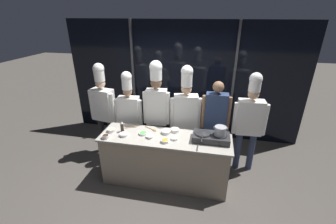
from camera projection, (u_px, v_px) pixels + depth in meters
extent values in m
plane|color=#47423D|center=(165.00, 180.00, 4.14)|extent=(24.00, 24.00, 0.00)
cube|color=black|center=(182.00, 82.00, 5.21)|extent=(5.44, 0.04, 2.70)
cube|color=#47474C|center=(134.00, 79.00, 5.39)|extent=(0.05, 0.05, 2.70)
cube|color=#47474C|center=(233.00, 85.00, 4.96)|extent=(0.05, 0.05, 2.70)
cube|color=gray|center=(165.00, 160.00, 3.96)|extent=(2.15, 0.63, 0.88)
cube|color=#A39E93|center=(165.00, 138.00, 3.77)|extent=(2.21, 0.67, 0.03)
cube|color=#28282B|center=(211.00, 137.00, 3.65)|extent=(0.60, 0.33, 0.11)
cylinder|color=black|center=(203.00, 133.00, 3.65)|extent=(0.24, 0.24, 0.01)
cylinder|color=black|center=(202.00, 142.00, 3.51)|extent=(0.03, 0.01, 0.03)
cylinder|color=black|center=(220.00, 135.00, 3.60)|extent=(0.24, 0.24, 0.01)
cylinder|color=black|center=(220.00, 144.00, 3.46)|extent=(0.03, 0.01, 0.03)
cylinder|color=#232326|center=(203.00, 133.00, 3.64)|extent=(0.25, 0.25, 0.01)
cone|color=#232326|center=(203.00, 132.00, 3.64)|extent=(0.27, 0.27, 0.04)
cylinder|color=black|center=(202.00, 139.00, 3.43)|extent=(0.02, 0.20, 0.02)
cylinder|color=#93969B|center=(220.00, 131.00, 3.56)|extent=(0.18, 0.18, 0.14)
torus|color=#93969B|center=(221.00, 127.00, 3.54)|extent=(0.19, 0.19, 0.01)
torus|color=#93969B|center=(214.00, 128.00, 3.57)|extent=(0.01, 0.05, 0.05)
torus|color=#93969B|center=(227.00, 129.00, 3.53)|extent=(0.01, 0.05, 0.05)
cylinder|color=#332319|center=(122.00, 128.00, 3.91)|extent=(0.06, 0.06, 0.16)
cone|color=white|center=(122.00, 122.00, 3.87)|extent=(0.05, 0.05, 0.04)
cylinder|color=white|center=(174.00, 139.00, 3.68)|extent=(0.11, 0.11, 0.03)
torus|color=white|center=(174.00, 138.00, 3.68)|extent=(0.11, 0.11, 0.01)
cylinder|color=silver|center=(174.00, 138.00, 3.68)|extent=(0.09, 0.09, 0.02)
cylinder|color=white|center=(106.00, 137.00, 3.72)|extent=(0.12, 0.12, 0.05)
torus|color=white|center=(105.00, 135.00, 3.71)|extent=(0.12, 0.12, 0.01)
cylinder|color=#382319|center=(105.00, 136.00, 3.71)|extent=(0.10, 0.10, 0.03)
cylinder|color=white|center=(111.00, 130.00, 3.93)|extent=(0.14, 0.14, 0.05)
torus|color=white|center=(111.00, 129.00, 3.92)|extent=(0.14, 0.14, 0.01)
cylinder|color=#E0C689|center=(111.00, 129.00, 3.92)|extent=(0.11, 0.11, 0.03)
cylinder|color=white|center=(150.00, 137.00, 3.74)|extent=(0.13, 0.13, 0.04)
torus|color=white|center=(150.00, 136.00, 3.73)|extent=(0.13, 0.13, 0.01)
cylinder|color=white|center=(150.00, 136.00, 3.74)|extent=(0.10, 0.10, 0.02)
cylinder|color=white|center=(166.00, 132.00, 3.87)|extent=(0.16, 0.16, 0.05)
torus|color=white|center=(166.00, 131.00, 3.86)|extent=(0.16, 0.16, 0.01)
cylinder|color=silver|center=(166.00, 131.00, 3.87)|extent=(0.13, 0.13, 0.03)
cylinder|color=white|center=(175.00, 130.00, 3.93)|extent=(0.15, 0.15, 0.05)
torus|color=white|center=(175.00, 129.00, 3.92)|extent=(0.15, 0.15, 0.01)
cylinder|color=silver|center=(175.00, 129.00, 3.92)|extent=(0.12, 0.12, 0.03)
cylinder|color=white|center=(165.00, 141.00, 3.60)|extent=(0.13, 0.13, 0.04)
torus|color=white|center=(165.00, 140.00, 3.60)|extent=(0.13, 0.13, 0.01)
cylinder|color=orange|center=(165.00, 140.00, 3.60)|extent=(0.11, 0.11, 0.02)
cylinder|color=white|center=(124.00, 135.00, 3.79)|extent=(0.15, 0.15, 0.04)
torus|color=white|center=(124.00, 134.00, 3.78)|extent=(0.15, 0.15, 0.01)
cylinder|color=beige|center=(124.00, 134.00, 3.79)|extent=(0.12, 0.12, 0.02)
cylinder|color=white|center=(143.00, 133.00, 3.84)|extent=(0.14, 0.14, 0.03)
torus|color=white|center=(143.00, 133.00, 3.84)|extent=(0.15, 0.15, 0.01)
cylinder|color=#4C9E47|center=(143.00, 133.00, 3.84)|extent=(0.12, 0.12, 0.02)
cube|color=olive|center=(149.00, 128.00, 4.05)|extent=(0.17, 0.10, 0.01)
ellipsoid|color=olive|center=(154.00, 130.00, 3.97)|extent=(0.10, 0.09, 0.02)
cube|color=olive|center=(129.00, 128.00, 4.06)|extent=(0.15, 0.09, 0.01)
ellipsoid|color=olive|center=(136.00, 127.00, 4.09)|extent=(0.09, 0.08, 0.02)
cylinder|color=#232326|center=(112.00, 137.00, 4.78)|extent=(0.12, 0.12, 0.80)
cylinder|color=#232326|center=(102.00, 135.00, 4.86)|extent=(0.12, 0.12, 0.80)
cube|color=white|center=(103.00, 105.00, 4.53)|extent=(0.48, 0.31, 0.64)
cylinder|color=white|center=(112.00, 108.00, 4.42)|extent=(0.09, 0.09, 0.59)
cylinder|color=white|center=(92.00, 104.00, 4.59)|extent=(0.09, 0.09, 0.59)
sphere|color=beige|center=(100.00, 84.00, 4.35)|extent=(0.19, 0.19, 0.19)
cylinder|color=white|center=(99.00, 75.00, 4.28)|extent=(0.20, 0.20, 0.24)
sphere|color=white|center=(98.00, 69.00, 4.23)|extent=(0.22, 0.22, 0.22)
cylinder|color=#2D3856|center=(137.00, 141.00, 4.66)|extent=(0.11, 0.11, 0.74)
cylinder|color=#2D3856|center=(126.00, 141.00, 4.68)|extent=(0.11, 0.11, 0.74)
cube|color=white|center=(129.00, 112.00, 4.40)|extent=(0.43, 0.25, 0.60)
cylinder|color=white|center=(140.00, 114.00, 4.35)|extent=(0.08, 0.08, 0.55)
cylinder|color=white|center=(117.00, 113.00, 4.39)|extent=(0.08, 0.08, 0.55)
sphere|color=#A87A5B|center=(127.00, 92.00, 4.23)|extent=(0.18, 0.18, 0.18)
cylinder|color=white|center=(127.00, 83.00, 4.16)|extent=(0.19, 0.19, 0.24)
sphere|color=white|center=(126.00, 77.00, 4.11)|extent=(0.20, 0.20, 0.20)
cylinder|color=#232326|center=(163.00, 142.00, 4.53)|extent=(0.10, 0.10, 0.85)
cylinder|color=#232326|center=(152.00, 142.00, 4.55)|extent=(0.10, 0.10, 0.85)
cube|color=white|center=(157.00, 107.00, 4.23)|extent=(0.40, 0.23, 0.69)
cylinder|color=white|center=(168.00, 109.00, 4.18)|extent=(0.08, 0.08, 0.63)
cylinder|color=white|center=(145.00, 108.00, 4.23)|extent=(0.08, 0.08, 0.63)
sphere|color=brown|center=(156.00, 83.00, 4.04)|extent=(0.20, 0.20, 0.20)
cylinder|color=white|center=(156.00, 73.00, 3.96)|extent=(0.21, 0.21, 0.23)
sphere|color=white|center=(156.00, 67.00, 3.92)|extent=(0.23, 0.23, 0.23)
cylinder|color=#232326|center=(191.00, 144.00, 4.50)|extent=(0.11, 0.11, 0.80)
cylinder|color=#232326|center=(178.00, 144.00, 4.51)|extent=(0.11, 0.11, 0.80)
cube|color=white|center=(186.00, 112.00, 4.21)|extent=(0.47, 0.30, 0.65)
cylinder|color=white|center=(199.00, 113.00, 4.18)|extent=(0.09, 0.09, 0.59)
cylinder|color=white|center=(172.00, 113.00, 4.19)|extent=(0.09, 0.09, 0.59)
sphere|color=tan|center=(186.00, 89.00, 4.03)|extent=(0.19, 0.19, 0.19)
cylinder|color=white|center=(187.00, 79.00, 3.95)|extent=(0.20, 0.20, 0.27)
sphere|color=white|center=(187.00, 71.00, 3.90)|extent=(0.22, 0.22, 0.22)
cylinder|color=#2D3856|center=(218.00, 147.00, 4.37)|extent=(0.10, 0.10, 0.84)
cylinder|color=#2D3856|center=(207.00, 146.00, 4.41)|extent=(0.10, 0.10, 0.84)
cube|color=navy|center=(216.00, 111.00, 4.08)|extent=(0.39, 0.21, 0.68)
cylinder|color=brown|center=(228.00, 114.00, 4.01)|extent=(0.08, 0.08, 0.62)
cylinder|color=brown|center=(204.00, 112.00, 4.09)|extent=(0.08, 0.08, 0.62)
sphere|color=brown|center=(218.00, 87.00, 3.89)|extent=(0.20, 0.20, 0.20)
cylinder|color=#2D3856|center=(251.00, 151.00, 4.28)|extent=(0.12, 0.12, 0.79)
cylinder|color=#2D3856|center=(238.00, 150.00, 4.32)|extent=(0.12, 0.12, 0.79)
cube|color=white|center=(250.00, 117.00, 4.01)|extent=(0.46, 0.25, 0.64)
cylinder|color=white|center=(265.00, 120.00, 3.95)|extent=(0.09, 0.09, 0.59)
cylinder|color=white|center=(235.00, 118.00, 4.02)|extent=(0.09, 0.09, 0.59)
sphere|color=tan|center=(254.00, 94.00, 3.83)|extent=(0.19, 0.19, 0.19)
cylinder|color=white|center=(255.00, 85.00, 3.76)|extent=(0.20, 0.20, 0.22)
sphere|color=white|center=(256.00, 79.00, 3.72)|extent=(0.21, 0.21, 0.21)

